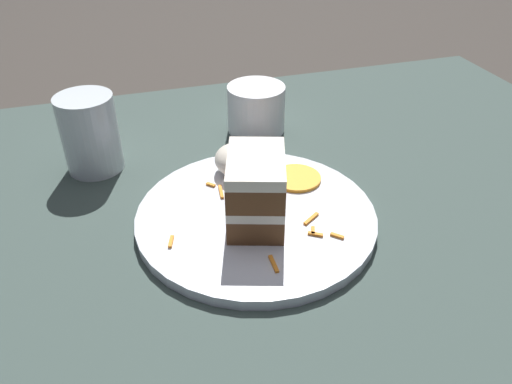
{
  "coord_description": "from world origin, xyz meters",
  "views": [
    {
      "loc": [
        0.38,
        -0.16,
        0.4
      ],
      "look_at": [
        -0.06,
        -0.02,
        0.08
      ],
      "focal_mm": 35.0,
      "sensor_mm": 36.0,
      "label": 1
    }
  ],
  "objects_px": {
    "coffee_mug": "(256,107)",
    "cake_slice": "(256,190)",
    "plate": "(256,217)",
    "drinking_glass": "(91,138)",
    "orange_garnish": "(296,178)",
    "cream_dollop": "(237,160)"
  },
  "relations": [
    {
      "from": "plate",
      "to": "cream_dollop",
      "type": "xyz_separation_m",
      "value": [
        -0.09,
        0.0,
        0.02
      ]
    },
    {
      "from": "plate",
      "to": "cake_slice",
      "type": "xyz_separation_m",
      "value": [
        0.01,
        -0.0,
        0.05
      ]
    },
    {
      "from": "drinking_glass",
      "to": "cake_slice",
      "type": "bearing_deg",
      "value": 41.75
    },
    {
      "from": "cake_slice",
      "to": "orange_garnish",
      "type": "relative_size",
      "value": 1.7
    },
    {
      "from": "plate",
      "to": "cream_dollop",
      "type": "bearing_deg",
      "value": 178.87
    },
    {
      "from": "plate",
      "to": "drinking_glass",
      "type": "height_order",
      "value": "drinking_glass"
    },
    {
      "from": "plate",
      "to": "cake_slice",
      "type": "distance_m",
      "value": 0.05
    },
    {
      "from": "plate",
      "to": "drinking_glass",
      "type": "distance_m",
      "value": 0.25
    },
    {
      "from": "drinking_glass",
      "to": "coffee_mug",
      "type": "relative_size",
      "value": 1.2
    },
    {
      "from": "plate",
      "to": "coffee_mug",
      "type": "xyz_separation_m",
      "value": [
        -0.22,
        0.07,
        0.03
      ]
    },
    {
      "from": "plate",
      "to": "coffee_mug",
      "type": "distance_m",
      "value": 0.23
    },
    {
      "from": "cake_slice",
      "to": "orange_garnish",
      "type": "distance_m",
      "value": 0.11
    },
    {
      "from": "orange_garnish",
      "to": "plate",
      "type": "bearing_deg",
      "value": -53.37
    },
    {
      "from": "cream_dollop",
      "to": "drinking_glass",
      "type": "relative_size",
      "value": 0.61
    },
    {
      "from": "drinking_glass",
      "to": "coffee_mug",
      "type": "bearing_deg",
      "value": 99.77
    },
    {
      "from": "cake_slice",
      "to": "cream_dollop",
      "type": "distance_m",
      "value": 0.11
    },
    {
      "from": "cream_dollop",
      "to": "orange_garnish",
      "type": "relative_size",
      "value": 1.01
    },
    {
      "from": "drinking_glass",
      "to": "orange_garnish",
      "type": "bearing_deg",
      "value": 62.57
    },
    {
      "from": "cake_slice",
      "to": "drinking_glass",
      "type": "height_order",
      "value": "drinking_glass"
    },
    {
      "from": "coffee_mug",
      "to": "cake_slice",
      "type": "bearing_deg",
      "value": -16.95
    },
    {
      "from": "plate",
      "to": "cream_dollop",
      "type": "distance_m",
      "value": 0.09
    },
    {
      "from": "cake_slice",
      "to": "orange_garnish",
      "type": "bearing_deg",
      "value": 59.1
    }
  ]
}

